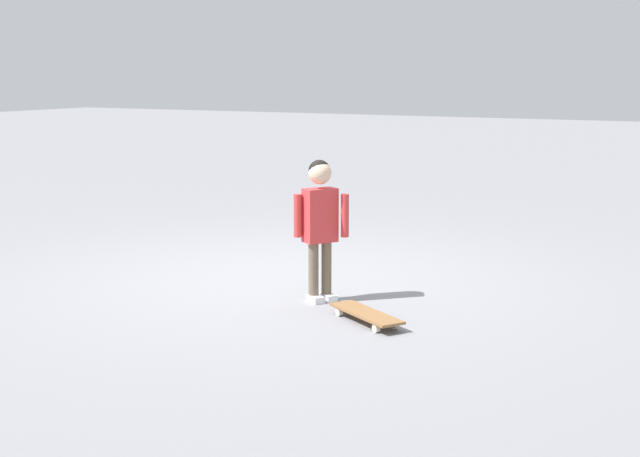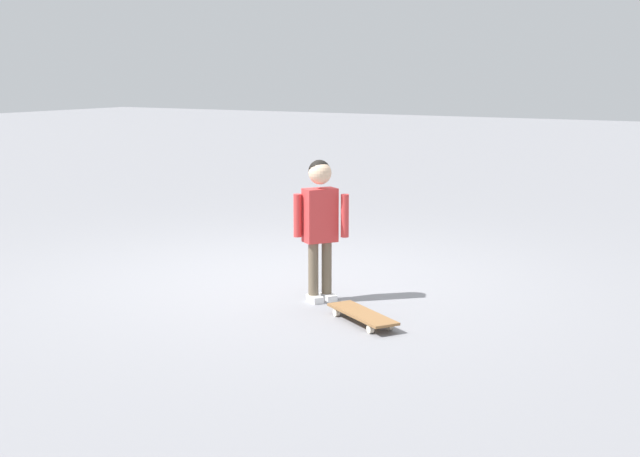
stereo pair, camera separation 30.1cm
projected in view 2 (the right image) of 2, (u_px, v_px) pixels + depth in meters
The scene contains 3 objects.
ground_plane at pixel (288, 278), 7.44m from camera, with size 50.00×50.00×0.00m, color gray.
child_person at pixel (320, 214), 6.61m from camera, with size 0.37×0.28×1.06m.
skateboard at pixel (362, 315), 6.12m from camera, with size 0.67×0.51×0.07m.
Camera 2 is at (3.92, -6.11, 1.72)m, focal length 50.25 mm.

